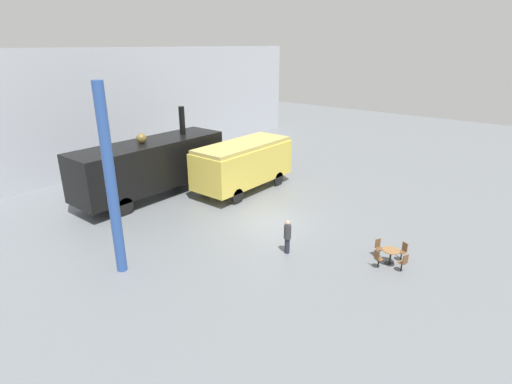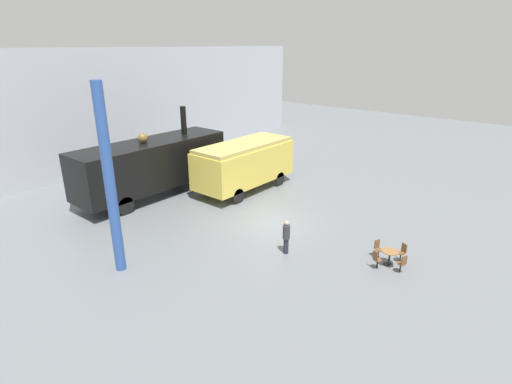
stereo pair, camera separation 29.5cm
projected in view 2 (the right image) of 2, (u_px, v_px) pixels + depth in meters
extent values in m
plane|color=slate|center=(272.00, 223.00, 21.95)|extent=(80.00, 80.00, 0.00)
cube|color=#B2B7C1|center=(107.00, 111.00, 29.69)|extent=(44.00, 0.15, 9.00)
cube|color=black|center=(152.00, 163.00, 25.26)|extent=(10.09, 2.87, 2.86)
cylinder|color=black|center=(184.00, 120.00, 26.44)|extent=(0.38, 0.38, 1.84)
sphere|color=brown|center=(143.00, 138.00, 24.30)|extent=(0.64, 0.64, 0.64)
cylinder|color=black|center=(203.00, 180.00, 27.18)|extent=(1.06, 0.12, 1.06)
cylinder|color=black|center=(177.00, 172.00, 28.82)|extent=(1.06, 0.12, 1.06)
cylinder|color=black|center=(126.00, 206.00, 22.82)|extent=(1.06, 0.12, 1.06)
cylinder|color=black|center=(100.00, 195.00, 24.46)|extent=(1.06, 0.12, 1.06)
cube|color=#E0C64C|center=(244.00, 164.00, 26.35)|extent=(7.14, 2.86, 2.34)
cube|color=tan|center=(244.00, 145.00, 25.90)|extent=(7.00, 2.63, 0.24)
cylinder|color=black|center=(280.00, 179.00, 27.53)|extent=(0.95, 0.12, 0.95)
cylinder|color=black|center=(250.00, 171.00, 29.17)|extent=(0.95, 0.12, 0.95)
cylinder|color=black|center=(238.00, 196.00, 24.44)|extent=(0.95, 0.12, 0.95)
cylinder|color=black|center=(207.00, 186.00, 26.08)|extent=(0.95, 0.12, 0.95)
cylinder|color=black|center=(388.00, 265.00, 17.75)|extent=(0.44, 0.44, 0.02)
cylinder|color=black|center=(389.00, 258.00, 17.63)|extent=(0.08, 0.08, 0.65)
cylinder|color=olive|center=(390.00, 251.00, 17.52)|extent=(0.75, 0.75, 0.03)
cylinder|color=black|center=(377.00, 264.00, 17.40)|extent=(0.06, 0.06, 0.42)
cylinder|color=brown|center=(378.00, 260.00, 17.33)|extent=(0.36, 0.36, 0.03)
cube|color=brown|center=(375.00, 256.00, 17.18)|extent=(0.16, 0.28, 0.42)
cylinder|color=black|center=(400.00, 268.00, 17.11)|extent=(0.06, 0.06, 0.42)
cylinder|color=brown|center=(401.00, 263.00, 17.03)|extent=(0.36, 0.36, 0.03)
cube|color=brown|center=(404.00, 260.00, 16.83)|extent=(0.28, 0.16, 0.42)
cylinder|color=black|center=(400.00, 257.00, 17.96)|extent=(0.06, 0.06, 0.42)
cylinder|color=brown|center=(401.00, 253.00, 17.88)|extent=(0.36, 0.36, 0.03)
cube|color=brown|center=(404.00, 248.00, 17.86)|extent=(0.16, 0.28, 0.42)
cylinder|color=black|center=(378.00, 254.00, 18.25)|extent=(0.06, 0.06, 0.42)
cylinder|color=brown|center=(379.00, 250.00, 18.17)|extent=(0.36, 0.36, 0.03)
cube|color=brown|center=(377.00, 244.00, 18.22)|extent=(0.28, 0.16, 0.42)
cylinder|color=#262633|center=(286.00, 246.00, 18.64)|extent=(0.24, 0.24, 0.76)
cylinder|color=#333338|center=(286.00, 232.00, 18.39)|extent=(0.34, 0.34, 0.68)
sphere|color=tan|center=(287.00, 223.00, 18.23)|extent=(0.22, 0.22, 0.22)
cylinder|color=#2D519E|center=(110.00, 182.00, 16.07)|extent=(0.44, 0.44, 8.00)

